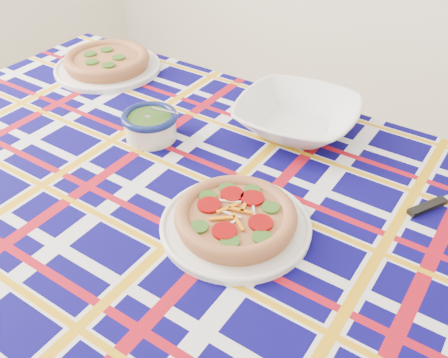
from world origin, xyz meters
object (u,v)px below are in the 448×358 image
Objects in this scene: dining_table at (182,215)px; serving_bowl at (297,117)px; main_focaccia_plate at (236,217)px; pesto_bowl at (150,123)px.

serving_bowl reaches higher than dining_table.
pesto_bowl is (-0.37, 0.14, 0.01)m from main_focaccia_plate.
dining_table is 0.21m from main_focaccia_plate.
pesto_bowl is at bearing -136.79° from serving_bowl.
pesto_bowl is 0.46× the size of serving_bowl.
dining_table is at bearing -29.94° from pesto_bowl.
dining_table is 0.26m from pesto_bowl.
main_focaccia_plate is at bearing -13.21° from dining_table.
serving_bowl is (0.28, 0.26, -0.00)m from pesto_bowl.
dining_table is 0.40m from serving_bowl.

